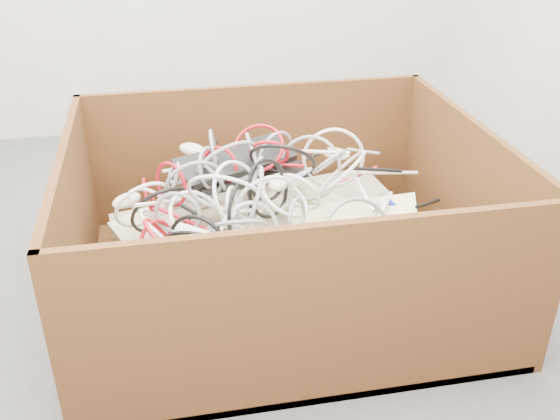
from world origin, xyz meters
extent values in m
plane|color=#494A4C|center=(0.00, 0.00, 0.00)|extent=(3.00, 3.00, 0.00)
cube|color=#432510|center=(0.23, -0.13, 0.01)|extent=(1.33, 1.11, 0.03)
cube|color=#432510|center=(0.23, 0.41, 0.28)|extent=(1.33, 0.03, 0.56)
cube|color=#432510|center=(0.23, -0.67, 0.28)|extent=(1.33, 0.02, 0.56)
cube|color=#432510|center=(0.89, -0.13, 0.28)|extent=(0.02, 1.06, 0.56)
cube|color=#432510|center=(-0.42, -0.13, 0.28)|extent=(0.03, 1.06, 0.56)
cube|color=tan|center=(0.23, -0.11, 0.08)|extent=(1.17, 1.01, 0.21)
cube|color=tan|center=(0.12, -0.19, 0.17)|extent=(0.84, 0.75, 0.23)
cube|color=beige|center=(-0.13, 0.12, 0.19)|extent=(0.42, 0.33, 0.09)
cube|color=beige|center=(0.50, 0.00, 0.21)|extent=(0.41, 0.33, 0.15)
cube|color=beige|center=(0.40, -0.44, 0.19)|extent=(0.23, 0.43, 0.05)
cube|color=beige|center=(-0.19, -0.24, 0.20)|extent=(0.43, 0.21, 0.17)
cube|color=beige|center=(0.67, -0.38, 0.27)|extent=(0.15, 0.41, 0.13)
cube|color=beige|center=(0.10, 0.20, 0.31)|extent=(0.37, 0.30, 0.17)
cube|color=beige|center=(0.15, -0.22, 0.26)|extent=(0.34, 0.39, 0.21)
cube|color=beige|center=(0.45, -0.21, 0.30)|extent=(0.42, 0.26, 0.15)
cube|color=black|center=(0.16, 0.02, 0.37)|extent=(0.43, 0.25, 0.05)
cube|color=black|center=(0.11, 0.02, 0.43)|extent=(0.43, 0.29, 0.07)
ellipsoid|color=beige|center=(-0.26, -0.02, 0.34)|extent=(0.12, 0.12, 0.04)
ellipsoid|color=beige|center=(0.50, 0.16, 0.36)|extent=(0.12, 0.12, 0.04)
ellipsoid|color=beige|center=(0.11, -0.34, 0.30)|extent=(0.11, 0.07, 0.04)
ellipsoid|color=beige|center=(0.21, -0.21, 0.45)|extent=(0.10, 0.13, 0.04)
ellipsoid|color=beige|center=(-0.03, 0.18, 0.42)|extent=(0.12, 0.12, 0.04)
ellipsoid|color=black|center=(0.48, -0.38, 0.29)|extent=(0.12, 0.08, 0.04)
ellipsoid|color=beige|center=(0.51, -0.61, 0.33)|extent=(0.07, 0.11, 0.04)
cube|color=silver|center=(0.02, -0.05, 0.35)|extent=(0.27, 0.12, 0.11)
cube|color=silver|center=(0.02, -0.39, 0.35)|extent=(0.31, 0.19, 0.10)
cube|color=#0D17CB|center=(0.59, -0.22, 0.34)|extent=(0.06, 0.06, 0.03)
torus|color=black|center=(0.08, -0.28, 0.40)|extent=(0.14, 0.23, 0.26)
torus|color=silver|center=(0.22, -0.26, 0.43)|extent=(0.21, 0.22, 0.10)
torus|color=#A60B17|center=(-0.14, -0.33, 0.35)|extent=(0.17, 0.25, 0.20)
torus|color=silver|center=(0.27, -0.21, 0.41)|extent=(0.17, 0.14, 0.20)
torus|color=silver|center=(0.07, -0.21, 0.40)|extent=(0.07, 0.14, 0.14)
torus|color=black|center=(0.18, -0.21, 0.43)|extent=(0.21, 0.17, 0.25)
torus|color=#A60B17|center=(-0.11, -0.08, 0.41)|extent=(0.10, 0.15, 0.16)
torus|color=silver|center=(0.16, -0.24, 0.42)|extent=(0.22, 0.11, 0.23)
torus|color=black|center=(-0.04, -0.41, 0.36)|extent=(0.26, 0.19, 0.26)
torus|color=gray|center=(0.06, -0.38, 0.41)|extent=(0.23, 0.19, 0.16)
torus|color=black|center=(0.25, -0.08, 0.47)|extent=(0.29, 0.20, 0.24)
torus|color=gray|center=(0.11, -0.27, 0.42)|extent=(0.13, 0.26, 0.23)
torus|color=gray|center=(0.27, -0.18, 0.45)|extent=(0.13, 0.15, 0.12)
torus|color=#A60B17|center=(-0.19, 0.03, 0.32)|extent=(0.04, 0.15, 0.15)
torus|color=gray|center=(-0.11, -0.04, 0.40)|extent=(0.07, 0.14, 0.13)
torus|color=gray|center=(-0.10, -0.26, 0.40)|extent=(0.17, 0.07, 0.18)
torus|color=silver|center=(-0.20, -0.08, 0.34)|extent=(0.25, 0.15, 0.26)
torus|color=gray|center=(0.15, -0.17, 0.47)|extent=(0.07, 0.15, 0.15)
torus|color=gray|center=(0.08, -0.01, 0.43)|extent=(0.24, 0.21, 0.26)
torus|color=gray|center=(0.40, -0.10, 0.45)|extent=(0.17, 0.16, 0.11)
torus|color=gray|center=(0.25, 0.05, 0.41)|extent=(0.22, 0.19, 0.28)
torus|color=#A60B17|center=(0.19, 0.04, 0.46)|extent=(0.20, 0.20, 0.16)
torus|color=gray|center=(0.01, -0.05, 0.44)|extent=(0.09, 0.16, 0.16)
torus|color=gray|center=(0.03, -0.06, 0.41)|extent=(0.08, 0.14, 0.14)
torus|color=gray|center=(0.40, -0.42, 0.35)|extent=(0.33, 0.15, 0.32)
torus|color=gray|center=(-0.04, -0.12, 0.42)|extent=(0.22, 0.11, 0.21)
torus|color=silver|center=(-0.13, -0.26, 0.34)|extent=(0.22, 0.30, 0.22)
torus|color=#A60B17|center=(0.05, -0.01, 0.43)|extent=(0.17, 0.11, 0.19)
torus|color=silver|center=(0.44, 0.00, 0.42)|extent=(0.30, 0.06, 0.30)
torus|color=silver|center=(0.05, -0.25, 0.45)|extent=(0.29, 0.23, 0.21)
torus|color=silver|center=(-0.19, -0.05, 0.34)|extent=(0.19, 0.09, 0.18)
torus|color=black|center=(-0.05, -0.39, 0.37)|extent=(0.22, 0.15, 0.26)
torus|color=silver|center=(0.10, -0.34, 0.35)|extent=(0.22, 0.13, 0.21)
torus|color=#A60B17|center=(0.22, -0.02, 0.46)|extent=(0.17, 0.09, 0.16)
torus|color=silver|center=(-0.04, -0.26, 0.37)|extent=(0.24, 0.22, 0.18)
torus|color=gray|center=(0.23, -0.38, 0.42)|extent=(0.10, 0.14, 0.16)
torus|color=gray|center=(0.35, -0.04, 0.41)|extent=(0.28, 0.18, 0.26)
torus|color=gray|center=(0.04, 0.06, 0.45)|extent=(0.05, 0.21, 0.20)
torus|color=gray|center=(-0.07, -0.01, 0.42)|extent=(0.11, 0.13, 0.10)
torus|color=silver|center=(0.44, -0.11, 0.42)|extent=(0.22, 0.27, 0.20)
torus|color=black|center=(-0.13, -0.11, 0.33)|extent=(0.30, 0.18, 0.26)
torus|color=#A60B17|center=(-0.17, -0.29, 0.33)|extent=(0.13, 0.15, 0.19)
torus|color=silver|center=(0.09, -0.19, 0.41)|extent=(0.18, 0.25, 0.26)
torus|color=black|center=(0.17, -0.24, 0.48)|extent=(0.17, 0.10, 0.18)
cylinder|color=gray|center=(0.50, -0.35, 0.37)|extent=(0.15, 0.04, 0.02)
cylinder|color=silver|center=(0.24, 0.13, 0.37)|extent=(0.05, 0.17, 0.07)
cylinder|color=#A60B17|center=(-0.07, -0.23, 0.36)|extent=(0.21, 0.16, 0.07)
cylinder|color=#A60B17|center=(0.34, 0.20, 0.38)|extent=(0.14, 0.17, 0.04)
cylinder|color=silver|center=(-0.02, 0.22, 0.33)|extent=(0.24, 0.05, 0.03)
cylinder|color=black|center=(0.54, -0.13, 0.43)|extent=(0.21, 0.07, 0.07)
cylinder|color=gray|center=(0.38, -0.39, 0.35)|extent=(0.08, 0.17, 0.07)
cylinder|color=black|center=(-0.07, -0.04, 0.38)|extent=(0.09, 0.28, 0.09)
cylinder|color=#A60B17|center=(0.28, 0.01, 0.40)|extent=(0.12, 0.04, 0.03)
cylinder|color=silver|center=(0.40, -0.06, 0.47)|extent=(0.14, 0.12, 0.05)
cylinder|color=black|center=(0.36, 0.09, 0.38)|extent=(0.18, 0.05, 0.07)
cylinder|color=gray|center=(0.16, -0.08, 0.48)|extent=(0.03, 0.24, 0.08)
cylinder|color=silver|center=(0.53, -0.27, 0.36)|extent=(0.14, 0.22, 0.03)
cylinder|color=black|center=(0.68, -0.27, 0.36)|extent=(0.13, 0.11, 0.05)
cylinder|color=gray|center=(0.65, 0.30, 0.30)|extent=(0.13, 0.06, 0.02)
cylinder|color=black|center=(0.01, -0.32, 0.38)|extent=(0.21, 0.21, 0.07)
cylinder|color=black|center=(0.71, -0.32, 0.28)|extent=(0.19, 0.18, 0.03)
cylinder|color=silver|center=(0.64, 0.03, 0.33)|extent=(0.28, 0.06, 0.06)
cylinder|color=silver|center=(-0.11, -0.13, 0.38)|extent=(0.23, 0.18, 0.09)
cylinder|color=silver|center=(0.48, -0.22, 0.39)|extent=(0.02, 0.16, 0.05)
cylinder|color=#A60B17|center=(0.53, 0.02, 0.33)|extent=(0.17, 0.02, 0.07)
cylinder|color=black|center=(0.03, 0.21, 0.40)|extent=(0.09, 0.16, 0.02)
camera|label=1|loc=(-0.12, -1.91, 1.30)|focal=40.69mm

